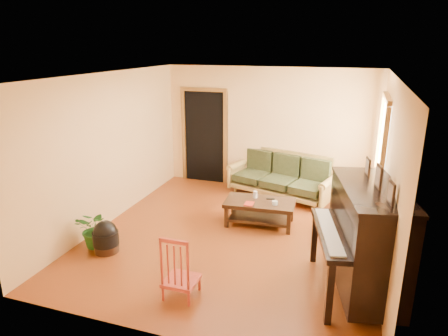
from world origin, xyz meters
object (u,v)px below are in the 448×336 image
(sofa, at_px, (280,176))
(footstool, at_px, (106,240))
(piano, at_px, (366,241))
(potted_plant, at_px, (96,229))
(ceramic_crock, at_px, (351,194))
(armchair, at_px, (348,212))
(red_chair, at_px, (181,265))
(coffee_table, at_px, (260,213))

(sofa, relative_size, footstool, 5.42)
(piano, distance_m, potted_plant, 3.95)
(ceramic_crock, bearing_deg, footstool, -135.73)
(armchair, relative_size, potted_plant, 1.23)
(armchair, xyz_separation_m, ceramic_crock, (0.03, 1.58, -0.26))
(ceramic_crock, distance_m, potted_plant, 4.98)
(sofa, distance_m, piano, 3.35)
(armchair, xyz_separation_m, red_chair, (-1.90, -2.47, 0.05))
(coffee_table, relative_size, potted_plant, 1.94)
(footstool, height_order, red_chair, red_chair)
(red_chair, height_order, potted_plant, red_chair)
(footstool, distance_m, red_chair, 1.70)
(red_chair, relative_size, potted_plant, 1.40)
(coffee_table, bearing_deg, potted_plant, -144.02)
(armchair, distance_m, ceramic_crock, 1.61)
(coffee_table, xyz_separation_m, piano, (1.71, -1.52, 0.49))
(piano, bearing_deg, footstool, 169.47)
(coffee_table, xyz_separation_m, potted_plant, (-2.21, -1.61, 0.09))
(armchair, bearing_deg, coffee_table, -165.73)
(armchair, relative_size, footstool, 1.94)
(armchair, height_order, red_chair, red_chair)
(armchair, bearing_deg, sofa, 146.82)
(armchair, height_order, footstool, armchair)
(ceramic_crock, relative_size, potted_plant, 0.38)
(footstool, bearing_deg, piano, 2.61)
(footstool, bearing_deg, armchair, 27.69)
(armchair, xyz_separation_m, potted_plant, (-3.68, -1.73, -0.07))
(armchair, bearing_deg, ceramic_crock, 98.30)
(red_chair, bearing_deg, ceramic_crock, 64.46)
(sofa, relative_size, piano, 1.32)
(armchair, xyz_separation_m, piano, (0.24, -1.64, 0.33))
(sofa, bearing_deg, coffee_table, -77.65)
(piano, relative_size, potted_plant, 2.60)
(coffee_table, bearing_deg, red_chair, -100.55)
(potted_plant, bearing_deg, red_chair, -22.56)
(coffee_table, bearing_deg, footstool, -139.67)
(armchair, distance_m, piano, 1.69)
(sofa, xyz_separation_m, armchair, (1.38, -1.27, -0.08))
(piano, distance_m, ceramic_crock, 3.29)
(coffee_table, height_order, red_chair, red_chair)
(coffee_table, xyz_separation_m, red_chair, (-0.44, -2.35, 0.21))
(footstool, height_order, potted_plant, potted_plant)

